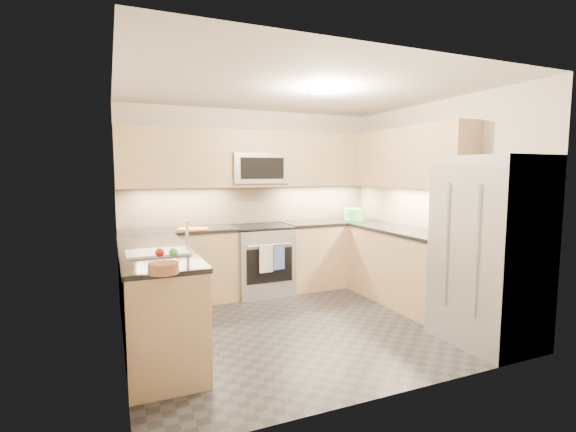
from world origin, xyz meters
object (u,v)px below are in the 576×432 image
object	(u,v)px
gas_range	(261,260)
microwave	(257,168)
utensil_bowl	(355,214)
refrigerator	(489,251)
fruit_basket	(164,268)
cutting_board	(193,229)

from	to	relation	value
gas_range	microwave	world-z (taller)	microwave
microwave	utensil_bowl	xyz separation A→B (m)	(1.46, -0.15, -0.67)
refrigerator	fruit_basket	distance (m)	2.99
gas_range	utensil_bowl	bearing A→B (deg)	-0.95
microwave	utensil_bowl	size ratio (longest dim) A/B	2.48
utensil_bowl	cutting_board	distance (m)	2.39
refrigerator	fruit_basket	world-z (taller)	refrigerator
refrigerator	gas_range	bearing A→B (deg)	120.88
microwave	refrigerator	bearing A→B (deg)	-60.38
refrigerator	utensil_bowl	size ratio (longest dim) A/B	5.88
fruit_basket	microwave	bearing A→B (deg)	57.53
cutting_board	fruit_basket	bearing A→B (deg)	-105.39
microwave	utensil_bowl	world-z (taller)	microwave
gas_range	refrigerator	distance (m)	2.86
refrigerator	utensil_bowl	distance (m)	2.40
microwave	refrigerator	xyz separation A→B (m)	(1.45, -2.55, -0.80)
gas_range	microwave	size ratio (longest dim) A/B	1.20
gas_range	refrigerator	world-z (taller)	refrigerator
refrigerator	fruit_basket	size ratio (longest dim) A/B	8.57
refrigerator	cutting_board	xyz separation A→B (m)	(-2.37, 2.36, 0.05)
gas_range	cutting_board	size ratio (longest dim) A/B	2.55
refrigerator	utensil_bowl	xyz separation A→B (m)	(0.01, 2.40, 0.13)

